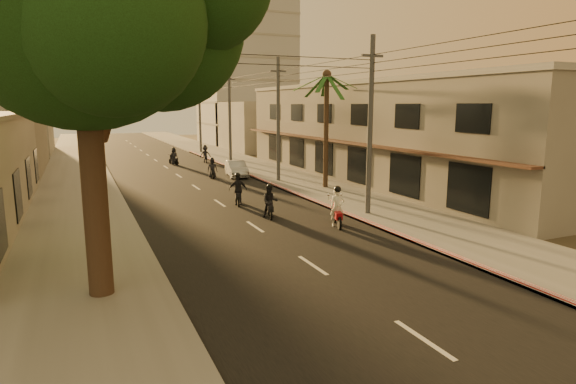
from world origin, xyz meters
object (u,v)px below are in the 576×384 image
at_px(palm_tree, 327,81).
at_px(parked_car, 237,169).
at_px(scooter_mid_a, 270,202).
at_px(scooter_far_a, 212,169).
at_px(scooter_red, 337,208).
at_px(scooter_far_c, 174,157).
at_px(scooter_mid_b, 238,190).
at_px(scooter_far_b, 205,155).

relative_size(palm_tree, parked_car, 2.05).
relative_size(scooter_mid_a, scooter_far_a, 1.06).
height_order(palm_tree, scooter_red, palm_tree).
bearing_deg(scooter_far_c, parked_car, -90.83).
relative_size(scooter_mid_b, scooter_far_a, 1.12).
distance_m(scooter_far_a, parked_car, 1.97).
relative_size(scooter_mid_a, scooter_far_c, 1.05).
bearing_deg(scooter_far_a, palm_tree, -43.11).
distance_m(scooter_far_a, scooter_far_b, 10.53).
height_order(scooter_far_a, parked_car, scooter_far_a).
relative_size(scooter_red, scooter_far_a, 1.17).
bearing_deg(palm_tree, parked_car, 116.87).
bearing_deg(scooter_red, parked_car, 106.95).
xyz_separation_m(palm_tree, scooter_far_b, (-3.80, 17.95, -6.34)).
height_order(parked_car, scooter_far_c, scooter_far_c).
distance_m(scooter_red, scooter_far_b, 27.39).
bearing_deg(palm_tree, scooter_far_a, 127.49).
relative_size(palm_tree, scooter_mid_a, 4.66).
distance_m(palm_tree, scooter_far_c, 19.89).
xyz_separation_m(palm_tree, scooter_mid_b, (-7.14, -2.81, -6.30)).
height_order(scooter_mid_a, scooter_far_b, scooter_mid_a).
bearing_deg(scooter_far_a, scooter_mid_a, -83.82).
height_order(scooter_red, scooter_far_c, scooter_red).
relative_size(scooter_mid_b, parked_car, 0.47).
distance_m(scooter_mid_a, scooter_far_a, 14.14).
distance_m(scooter_mid_a, scooter_far_c, 24.01).
bearing_deg(parked_car, scooter_mid_b, -99.32).
xyz_separation_m(scooter_red, scooter_far_a, (-1.41, 17.05, -0.12)).
height_order(scooter_mid_a, scooter_far_a, scooter_mid_a).
distance_m(scooter_far_b, parked_car, 10.30).
xyz_separation_m(scooter_mid_a, scooter_far_b, (2.84, 24.45, 0.00)).
distance_m(scooter_far_a, scooter_far_c, 9.95).
xyz_separation_m(scooter_far_a, parked_car, (1.97, 0.03, -0.11)).
bearing_deg(scooter_far_a, parked_car, 10.42).
distance_m(scooter_red, scooter_mid_b, 7.16).
distance_m(palm_tree, scooter_far_a, 11.55).
bearing_deg(palm_tree, scooter_mid_a, -135.61).
bearing_deg(scooter_mid_a, scooter_far_a, 104.30).
distance_m(scooter_mid_b, scooter_far_a, 10.51).
height_order(scooter_red, scooter_mid_b, scooter_red).
distance_m(scooter_far_b, scooter_far_c, 3.19).
xyz_separation_m(scooter_mid_a, scooter_mid_b, (-0.50, 3.69, 0.04)).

